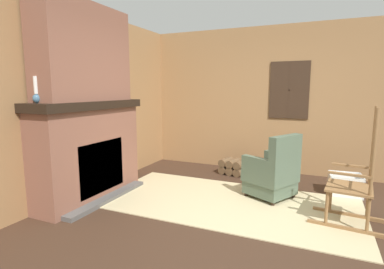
% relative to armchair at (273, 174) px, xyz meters
% --- Properties ---
extents(ground_plane, '(14.00, 14.00, 0.00)m').
position_rel_armchair_xyz_m(ground_plane, '(-0.14, -1.02, -0.35)').
color(ground_plane, '#3D281C').
extents(wood_panel_wall_left, '(0.06, 5.58, 2.70)m').
position_rel_armchair_xyz_m(wood_panel_wall_left, '(-2.66, -1.02, 0.99)').
color(wood_panel_wall_left, '#9E7247').
rests_on(wood_panel_wall_left, ground).
extents(wood_panel_wall_back, '(5.58, 0.09, 2.70)m').
position_rel_armchair_xyz_m(wood_panel_wall_back, '(-0.13, 1.50, 1.00)').
color(wood_panel_wall_back, '#9E7247').
rests_on(wood_panel_wall_back, ground).
extents(fireplace_hearth, '(0.66, 1.80, 1.39)m').
position_rel_armchair_xyz_m(fireplace_hearth, '(-2.39, -1.02, 0.34)').
color(fireplace_hearth, brown).
rests_on(fireplace_hearth, ground).
extents(chimney_breast, '(0.40, 1.50, 1.29)m').
position_rel_armchair_xyz_m(chimney_breast, '(-2.40, -1.02, 1.68)').
color(chimney_breast, brown).
rests_on(chimney_breast, fireplace_hearth).
extents(area_rug, '(3.45, 1.74, 0.01)m').
position_rel_armchair_xyz_m(area_rug, '(-0.54, -0.43, -0.35)').
color(area_rug, '#C6B789').
rests_on(area_rug, ground).
extents(armchair, '(0.80, 0.81, 0.94)m').
position_rel_armchair_xyz_m(armchair, '(0.00, 0.00, 0.00)').
color(armchair, '#516651').
rests_on(armchair, ground).
extents(rocking_chair, '(0.85, 0.56, 1.37)m').
position_rel_armchair_xyz_m(rocking_chair, '(0.98, -0.49, 0.09)').
color(rocking_chair, olive).
rests_on(rocking_chair, ground).
extents(firewood_stack, '(0.52, 0.43, 0.28)m').
position_rel_armchair_xyz_m(firewood_stack, '(-0.86, 0.97, -0.22)').
color(firewood_stack, brown).
rests_on(firewood_stack, ground).
extents(laundry_basket, '(0.48, 0.42, 0.31)m').
position_rel_armchair_xyz_m(laundry_basket, '(0.97, 0.59, -0.20)').
color(laundry_basket, white).
rests_on(laundry_basket, ground).
extents(oil_lamp_vase, '(0.10, 0.10, 0.31)m').
position_rel_armchair_xyz_m(oil_lamp_vase, '(-2.45, -1.77, 1.15)').
color(oil_lamp_vase, '#47708E').
rests_on(oil_lamp_vase, fireplace_hearth).
extents(storage_case, '(0.15, 0.21, 0.13)m').
position_rel_armchair_xyz_m(storage_case, '(-2.45, -0.50, 1.10)').
color(storage_case, black).
rests_on(storage_case, fireplace_hearth).
extents(decorative_plate_on_mantel, '(0.07, 0.28, 0.28)m').
position_rel_armchair_xyz_m(decorative_plate_on_mantel, '(-2.47, -0.95, 1.18)').
color(decorative_plate_on_mantel, red).
rests_on(decorative_plate_on_mantel, fireplace_hearth).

